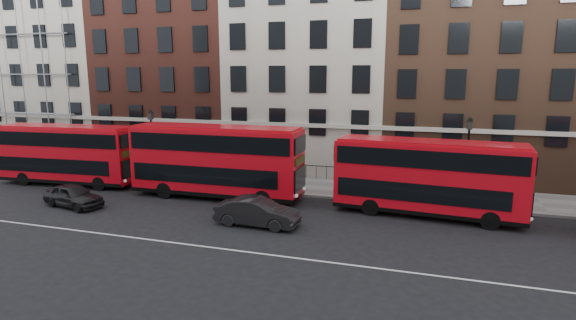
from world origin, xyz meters
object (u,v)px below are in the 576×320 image
(bus_a, at_px, (67,153))
(bus_b, at_px, (216,160))
(car_front, at_px, (257,212))
(bus_c, at_px, (427,176))
(car_rear, at_px, (73,196))

(bus_a, distance_m, bus_b, 12.06)
(bus_b, distance_m, car_front, 6.62)
(bus_a, xyz_separation_m, bus_c, (25.23, 0.01, 0.00))
(car_rear, bearing_deg, car_front, -78.27)
(bus_b, height_order, car_front, bus_b)
(car_rear, bearing_deg, bus_c, -66.37)
(bus_b, xyz_separation_m, bus_c, (13.18, 0.00, -0.20))
(bus_c, relative_size, car_front, 2.33)
(bus_a, relative_size, bus_c, 1.00)
(bus_b, height_order, car_rear, bus_b)
(bus_a, height_order, car_front, bus_a)
(bus_c, height_order, car_rear, bus_c)
(car_front, bearing_deg, car_rear, 92.24)
(bus_a, relative_size, bus_b, 0.93)
(bus_a, height_order, bus_c, bus_c)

